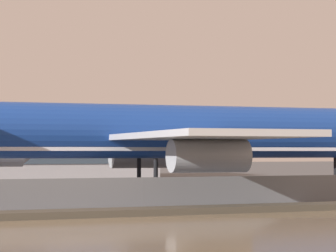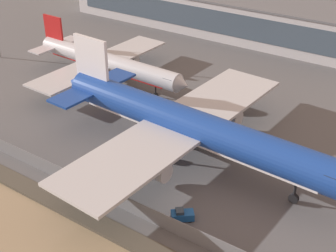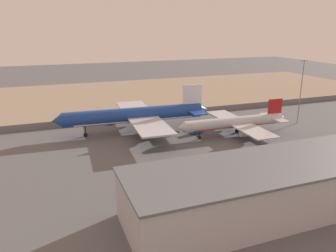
{
  "view_description": "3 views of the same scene",
  "coord_description": "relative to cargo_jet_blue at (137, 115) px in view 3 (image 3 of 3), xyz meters",
  "views": [
    {
      "loc": [
        -21.41,
        -74.72,
        4.57
      ],
      "look_at": [
        8.54,
        -0.16,
        7.19
      ],
      "focal_mm": 85.0,
      "sensor_mm": 36.0,
      "label": 1
    },
    {
      "loc": [
        43.57,
        -55.67,
        44.15
      ],
      "look_at": [
        4.44,
        1.43,
        4.31
      ],
      "focal_mm": 50.0,
      "sensor_mm": 36.0,
      "label": 2
    },
    {
      "loc": [
        39.89,
        113.58,
        37.67
      ],
      "look_at": [
        -0.36,
        7.26,
        3.16
      ],
      "focal_mm": 35.0,
      "sensor_mm": 36.0,
      "label": 3
    }
  ],
  "objects": [
    {
      "name": "passenger_jet_silver",
      "position": [
        -32.16,
        16.15,
        -1.72
      ],
      "size": [
        43.28,
        37.15,
        12.29
      ],
      "color": "silver",
      "rests_on": "ground"
    },
    {
      "name": "waterfront_lagoon",
      "position": [
        -9.31,
        -71.44,
        -6.41
      ],
      "size": [
        320.0,
        98.0,
        0.01
      ],
      "color": "#937F60",
      "rests_on": "ground"
    },
    {
      "name": "ground_plane",
      "position": [
        -9.31,
        -0.44,
        -6.41
      ],
      "size": [
        500.0,
        500.0,
        0.0
      ],
      "primitive_type": "plane",
      "color": "#565659"
    },
    {
      "name": "shoreline_seawall",
      "position": [
        -9.31,
        -20.94,
        -6.16
      ],
      "size": [
        320.0,
        3.0,
        0.5
      ],
      "color": "#474238",
      "rests_on": "ground"
    },
    {
      "name": "terminal_building",
      "position": [
        -28.21,
        62.39,
        -1.01
      ],
      "size": [
        95.67,
        19.31,
        10.78
      ],
      "color": "#B2B2B7",
      "rests_on": "ground"
    },
    {
      "name": "apron_light_mast_apron_west",
      "position": [
        -64.1,
        11.97,
        7.61
      ],
      "size": [
        3.2,
        0.4,
        25.4
      ],
      "color": "gray",
      "rests_on": "ground"
    },
    {
      "name": "ops_van",
      "position": [
        -19.37,
        9.66,
        -5.13
      ],
      "size": [
        5.5,
        3.03,
        2.48
      ],
      "color": "#19519E",
      "rests_on": "ground"
    },
    {
      "name": "cargo_jet_blue",
      "position": [
        0.0,
        0.0,
        0.0
      ],
      "size": [
        58.26,
        50.05,
        16.8
      ],
      "color": "#193D93",
      "rests_on": "ground"
    },
    {
      "name": "baggage_tug",
      "position": [
        7.45,
        -13.47,
        -5.61
      ],
      "size": [
        3.48,
        3.27,
        1.8
      ],
      "color": "#19519E",
      "rests_on": "ground"
    },
    {
      "name": "perimeter_fence",
      "position": [
        -9.31,
        -16.44,
        -5.13
      ],
      "size": [
        280.0,
        0.1,
        2.57
      ],
      "color": "slate",
      "rests_on": "ground"
    }
  ]
}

